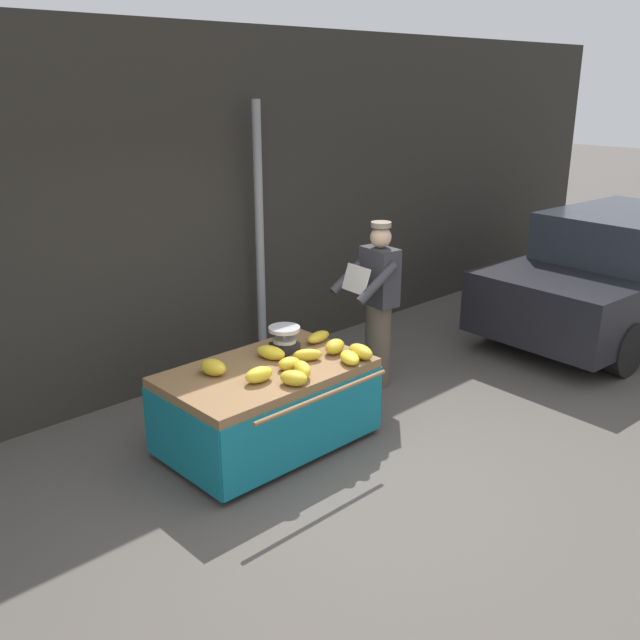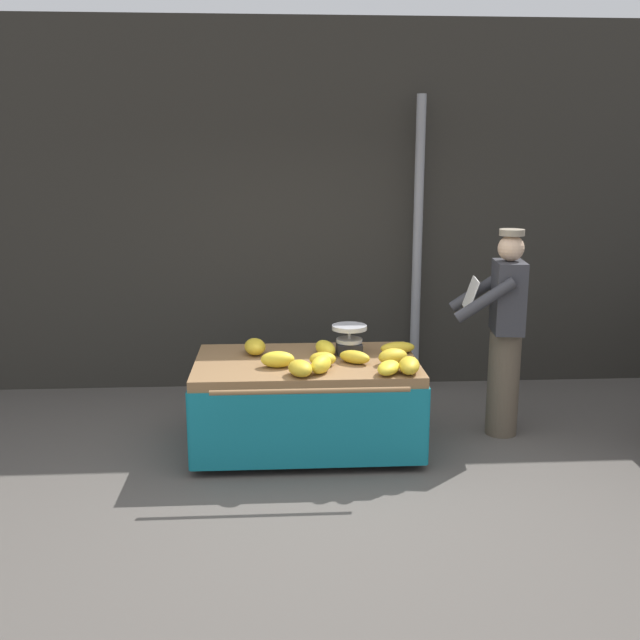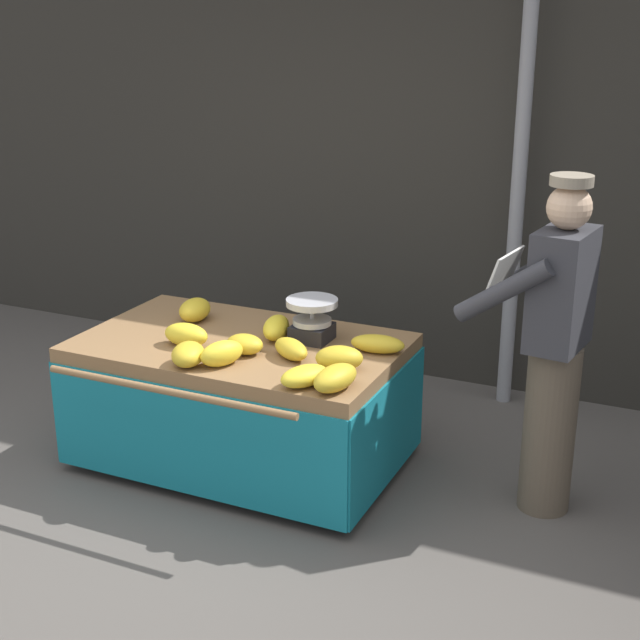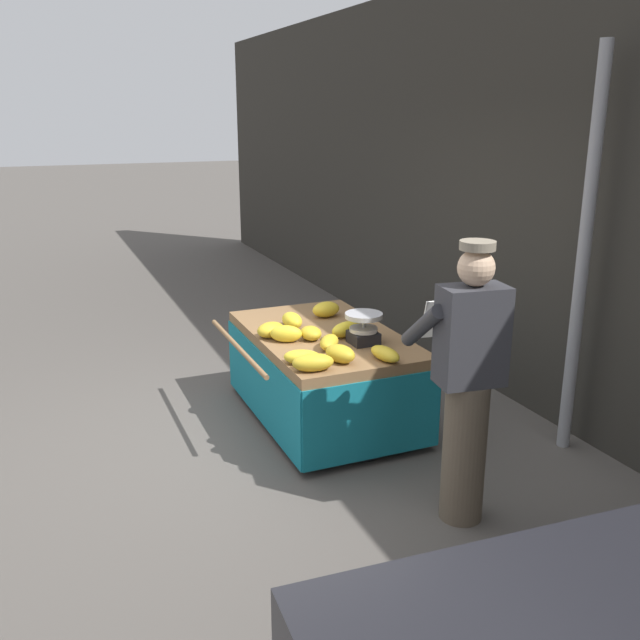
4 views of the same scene
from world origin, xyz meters
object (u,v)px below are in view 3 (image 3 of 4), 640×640
at_px(banana_bunch_2, 195,310).
at_px(banana_bunch_7, 186,335).
at_px(vendor_person, 553,347).
at_px(banana_bunch_1, 378,344).
at_px(banana_bunch_5, 304,376).
at_px(banana_bunch_4, 339,358).
at_px(banana_bunch_9, 335,378).
at_px(street_pole, 518,185).
at_px(banana_bunch_0, 276,328).
at_px(banana_bunch_3, 291,349).
at_px(banana_cart, 241,374).
at_px(banana_bunch_10, 188,354).
at_px(weighing_scale, 312,320).
at_px(banana_bunch_6, 245,344).
at_px(banana_bunch_8, 221,353).

distance_m(banana_bunch_2, banana_bunch_7, 0.41).
distance_m(banana_bunch_7, vendor_person, 1.90).
height_order(banana_bunch_1, vendor_person, vendor_person).
relative_size(banana_bunch_5, vendor_person, 0.15).
xyz_separation_m(banana_bunch_5, vendor_person, (1.04, 0.62, 0.10)).
xyz_separation_m(banana_bunch_4, banana_bunch_9, (0.08, -0.24, -0.00)).
bearing_deg(street_pole, banana_bunch_0, -126.18).
relative_size(banana_bunch_3, banana_bunch_5, 0.98).
bearing_deg(banana_bunch_7, banana_bunch_1, 18.89).
distance_m(banana_cart, banana_bunch_9, 0.88).
bearing_deg(banana_bunch_1, banana_bunch_9, -90.41).
relative_size(street_pole, banana_bunch_10, 12.34).
relative_size(weighing_scale, banana_bunch_1, 0.98).
bearing_deg(banana_bunch_5, banana_bunch_4, 74.31).
relative_size(banana_bunch_3, banana_bunch_4, 1.07).
height_order(banana_bunch_1, banana_bunch_7, banana_bunch_7).
height_order(banana_bunch_1, banana_bunch_6, banana_bunch_6).
height_order(banana_bunch_9, vendor_person, vendor_person).
bearing_deg(banana_cart, vendor_person, 7.48).
relative_size(street_pole, banana_bunch_3, 11.18).
height_order(street_pole, banana_bunch_6, street_pole).
bearing_deg(banana_bunch_7, banana_bunch_6, 4.18).
xyz_separation_m(banana_cart, vendor_person, (1.63, 0.21, 0.34)).
relative_size(banana_bunch_4, banana_bunch_9, 0.84).
height_order(banana_bunch_2, banana_bunch_6, banana_bunch_2).
relative_size(weighing_scale, vendor_person, 0.16).
bearing_deg(banana_bunch_8, banana_bunch_6, 81.87).
bearing_deg(banana_bunch_2, banana_bunch_7, -64.24).
height_order(banana_bunch_4, banana_bunch_10, banana_bunch_4).
xyz_separation_m(banana_bunch_2, banana_bunch_5, (0.99, -0.60, -0.02)).
xyz_separation_m(banana_bunch_3, banana_bunch_9, (0.37, -0.28, 0.01)).
xyz_separation_m(banana_bunch_3, vendor_person, (1.26, 0.33, 0.10)).
distance_m(banana_bunch_3, banana_bunch_7, 0.59).
bearing_deg(banana_bunch_8, banana_bunch_9, -3.92).
xyz_separation_m(banana_bunch_5, banana_bunch_7, (-0.81, 0.23, 0.01)).
relative_size(street_pole, banana_bunch_5, 10.91).
height_order(banana_bunch_8, vendor_person, vendor_person).
bearing_deg(banana_bunch_7, banana_bunch_4, 1.71).
height_order(banana_bunch_1, banana_bunch_8, banana_bunch_8).
bearing_deg(banana_cart, banana_bunch_1, 11.11).
relative_size(banana_cart, banana_bunch_6, 8.70).
bearing_deg(banana_bunch_8, street_pole, 60.05).
relative_size(banana_bunch_3, banana_bunch_8, 1.05).
bearing_deg(weighing_scale, banana_bunch_8, -116.70).
bearing_deg(banana_bunch_9, banana_bunch_7, 167.61).
bearing_deg(banana_bunch_7, banana_bunch_3, 6.66).
bearing_deg(banana_bunch_6, banana_bunch_3, 10.03).
bearing_deg(banana_bunch_9, weighing_scale, 124.35).
bearing_deg(banana_bunch_2, banana_bunch_1, -2.15).
height_order(weighing_scale, banana_bunch_9, weighing_scale).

